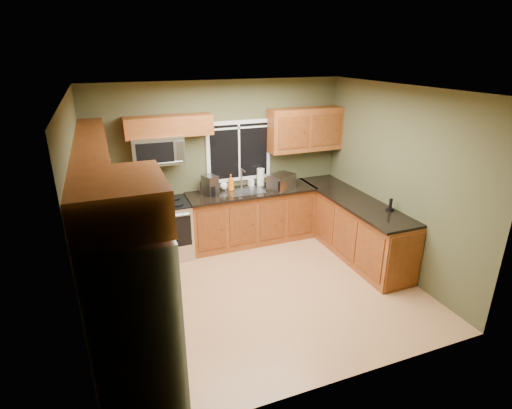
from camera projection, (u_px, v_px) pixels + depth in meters
floor at (262, 290)px, 5.57m from camera, size 4.20×4.20×0.00m
ceiling at (263, 90)px, 4.59m from camera, size 4.20×4.20×0.00m
back_wall at (222, 164)px, 6.64m from camera, size 4.20×0.00×4.20m
front_wall at (339, 267)px, 3.52m from camera, size 4.20×0.00×4.20m
left_wall at (85, 224)px, 4.37m from camera, size 0.00×3.60×3.60m
right_wall at (396, 181)px, 5.79m from camera, size 0.00×3.60×3.60m
window at (239, 151)px, 6.65m from camera, size 1.12×0.03×1.02m
base_cabinets_left at (121, 270)px, 5.21m from camera, size 0.60×2.65×0.90m
countertop_left at (118, 237)px, 5.05m from camera, size 0.65×2.65×0.04m
base_cabinets_back at (252, 217)px, 6.85m from camera, size 2.17×0.60×0.90m
countertop_back at (252, 192)px, 6.66m from camera, size 2.17×0.65×0.04m
base_cabinets_peninsula at (352, 226)px, 6.48m from camera, size 0.60×2.52×0.90m
countertop_peninsula at (353, 199)px, 6.31m from camera, size 0.65×2.50×0.04m
upper_cabinets_left at (94, 167)px, 4.66m from camera, size 0.33×2.65×0.72m
upper_cabinets_back_left at (169, 126)px, 5.95m from camera, size 1.30×0.33×0.30m
upper_cabinets_back_right at (305, 129)px, 6.80m from camera, size 1.30×0.33×0.72m
upper_cabinet_over_fridge at (119, 202)px, 3.12m from camera, size 0.72×0.90×0.38m
refrigerator at (135, 321)px, 3.53m from camera, size 0.74×0.90×1.80m
range at (166, 230)px, 6.32m from camera, size 0.76×0.69×0.94m
microwave at (158, 150)px, 5.98m from camera, size 0.76×0.41×0.42m
sink at (245, 190)px, 6.62m from camera, size 0.60×0.42×0.36m
toaster_oven at (281, 182)px, 6.67m from camera, size 0.50×0.47×0.26m
coffee_maker at (210, 186)px, 6.41m from camera, size 0.26×0.31×0.32m
kettle at (203, 186)px, 6.49m from camera, size 0.15×0.15×0.26m
paper_towel_roll at (261, 177)px, 6.85m from camera, size 0.16×0.16×0.33m
soap_bottle_a at (231, 182)px, 6.61m from camera, size 0.14×0.14×0.27m
soap_bottle_b at (251, 181)px, 6.83m from camera, size 0.10×0.10×0.18m
soap_bottle_c at (224, 184)px, 6.67m from camera, size 0.17×0.17×0.17m
cordless_phone at (390, 207)px, 5.80m from camera, size 0.10×0.10×0.19m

